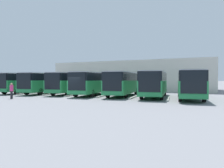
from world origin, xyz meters
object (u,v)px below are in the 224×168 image
at_px(bus_6, 25,82).
at_px(bus_4, 71,82).
at_px(pedestrian, 12,90).
at_px(bus_1, 154,83).
at_px(bus_3, 93,83).
at_px(bus_2, 123,83).
at_px(bus_5, 46,82).
at_px(bus_0, 190,83).

bearing_deg(bus_6, bus_4, 177.49).
bearing_deg(pedestrian, bus_1, -89.00).
bearing_deg(bus_1, bus_6, -7.19).
relative_size(bus_1, bus_3, 1.00).
xyz_separation_m(bus_4, pedestrian, (1.52, 9.50, -0.82)).
xyz_separation_m(bus_3, bus_4, (4.28, -0.74, 0.00)).
height_order(bus_2, bus_5, same).
distance_m(bus_2, bus_5, 12.86).
height_order(bus_1, bus_4, same).
relative_size(bus_5, pedestrian, 6.08).
bearing_deg(bus_0, bus_4, -12.37).
relative_size(bus_1, bus_2, 1.00).
bearing_deg(bus_0, bus_2, -14.77).
height_order(bus_5, bus_6, same).
distance_m(bus_1, bus_2, 4.29).
height_order(bus_1, bus_5, same).
bearing_deg(bus_2, bus_1, 168.93).
xyz_separation_m(bus_5, pedestrian, (-2.77, 8.84, -0.82)).
distance_m(bus_3, bus_6, 12.85).
bearing_deg(bus_2, pedestrian, 33.95).
bearing_deg(bus_0, bus_6, -9.08).
bearing_deg(pedestrian, bus_3, -65.04).
bearing_deg(bus_5, bus_3, 170.65).
bearing_deg(bus_6, bus_2, 173.78).
distance_m(bus_3, bus_5, 8.57).
distance_m(bus_3, pedestrian, 10.54).
bearing_deg(bus_3, bus_1, 173.86).
distance_m(bus_3, bus_4, 4.35).
bearing_deg(bus_6, bus_0, 170.92).
bearing_deg(bus_6, bus_1, 172.81).
relative_size(bus_3, bus_4, 1.00).
bearing_deg(bus_1, bus_3, -6.14).
xyz_separation_m(bus_1, bus_5, (17.14, 0.32, 0.00)).
distance_m(bus_0, pedestrian, 20.49).
bearing_deg(bus_6, bus_5, 175.01).
distance_m(bus_0, bus_1, 4.34).
height_order(bus_0, pedestrian, bus_0).
relative_size(bus_0, bus_3, 1.00).
xyz_separation_m(bus_2, bus_6, (17.14, 0.78, 0.00)).
height_order(bus_3, bus_5, same).
xyz_separation_m(bus_0, bus_1, (4.28, -0.73, 0.00)).
xyz_separation_m(bus_2, pedestrian, (10.09, 9.33, -0.82)).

